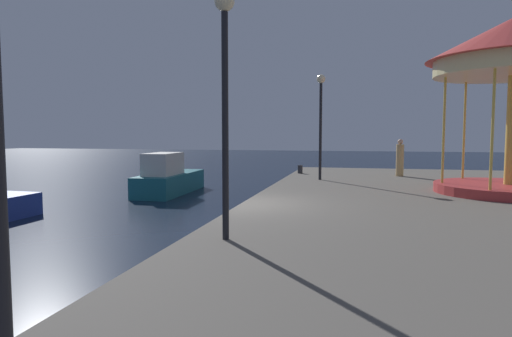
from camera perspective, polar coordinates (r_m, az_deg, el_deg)
ground_plane at (r=12.38m, az=-1.92°, el=-8.19°), size 120.00×120.00×0.00m
quay_dock at (r=12.24m, az=26.71°, el=-6.91°), size 12.06×27.33×0.80m
motorboat_teal at (r=20.43m, az=-11.29°, el=-1.28°), size 1.84×5.04×1.89m
lamp_post_mid_promenade at (r=7.99m, az=-4.06°, el=12.36°), size 0.36×0.36×4.43m
lamp_post_far_end at (r=18.59m, az=8.40°, el=7.74°), size 0.36×0.36×4.37m
bollard_center at (r=21.54m, az=5.75°, el=-0.10°), size 0.24×0.24×0.40m
person_by_the_water at (r=21.02m, az=18.19°, el=1.20°), size 0.34×0.34×1.69m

